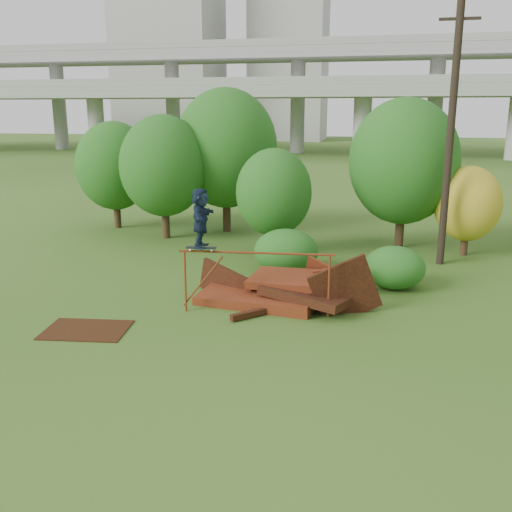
% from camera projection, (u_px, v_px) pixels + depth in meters
% --- Properties ---
extents(ground, '(240.00, 240.00, 0.00)m').
position_uv_depth(ground, '(269.00, 335.00, 14.98)').
color(ground, '#2D5116').
rests_on(ground, ground).
extents(scrap_pile, '(5.94, 3.44, 2.22)m').
position_uv_depth(scrap_pile, '(279.00, 292.00, 17.40)').
color(scrap_pile, '#47190C').
rests_on(scrap_pile, ground).
extents(grind_rail, '(4.43, 0.49, 1.86)m').
position_uv_depth(grind_rail, '(256.00, 266.00, 16.17)').
color(grind_rail, maroon).
rests_on(grind_rail, ground).
extents(skateboard, '(0.88, 0.32, 0.09)m').
position_uv_depth(skateboard, '(201.00, 248.00, 16.23)').
color(skateboard, black).
rests_on(skateboard, grind_rail).
extents(skater, '(0.66, 1.61, 1.69)m').
position_uv_depth(skater, '(201.00, 218.00, 16.02)').
color(skater, '#162338').
rests_on(skater, skateboard).
extents(flat_plate, '(2.38, 1.84, 0.03)m').
position_uv_depth(flat_plate, '(86.00, 330.00, 15.29)').
color(flat_plate, '#321A0A').
rests_on(flat_plate, ground).
extents(tree_0, '(3.96, 3.96, 5.59)m').
position_uv_depth(tree_0, '(164.00, 166.00, 25.61)').
color(tree_0, black).
rests_on(tree_0, ground).
extents(tree_1, '(4.88, 4.88, 6.79)m').
position_uv_depth(tree_1, '(226.00, 149.00, 26.93)').
color(tree_1, black).
rests_on(tree_1, ground).
extents(tree_2, '(3.05, 3.05, 4.30)m').
position_uv_depth(tree_2, '(274.00, 192.00, 22.83)').
color(tree_2, black).
rests_on(tree_2, ground).
extents(tree_3, '(4.53, 4.53, 6.28)m').
position_uv_depth(tree_3, '(404.00, 162.00, 23.57)').
color(tree_3, black).
rests_on(tree_3, ground).
extents(tree_4, '(2.62, 2.62, 3.62)m').
position_uv_depth(tree_4, '(468.00, 204.00, 22.78)').
color(tree_4, black).
rests_on(tree_4, ground).
extents(tree_6, '(3.76, 3.76, 5.25)m').
position_uv_depth(tree_6, '(114.00, 166.00, 27.98)').
color(tree_6, black).
rests_on(tree_6, ground).
extents(shrub_left, '(2.33, 2.15, 1.61)m').
position_uv_depth(shrub_left, '(286.00, 251.00, 20.52)').
color(shrub_left, '#185516').
rests_on(shrub_left, ground).
extents(shrub_right, '(2.01, 1.84, 1.42)m').
position_uv_depth(shrub_right, '(394.00, 268.00, 18.74)').
color(shrub_right, '#185516').
rests_on(shrub_right, ground).
extents(utility_pole, '(1.40, 0.28, 9.58)m').
position_uv_depth(utility_pole, '(450.00, 135.00, 20.74)').
color(utility_pole, black).
rests_on(utility_pole, ground).
extents(freeway_overpass, '(160.00, 15.00, 13.70)m').
position_uv_depth(freeway_overpass, '(365.00, 73.00, 71.97)').
color(freeway_overpass, gray).
rests_on(freeway_overpass, ground).
extents(building_left, '(18.00, 16.00, 35.00)m').
position_uv_depth(building_left, '(170.00, 47.00, 108.44)').
color(building_left, '#9E9E99').
rests_on(building_left, ground).
extents(building_right, '(14.00, 14.00, 28.00)m').
position_uv_depth(building_right, '(289.00, 67.00, 111.37)').
color(building_right, '#9E9E99').
rests_on(building_right, ground).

